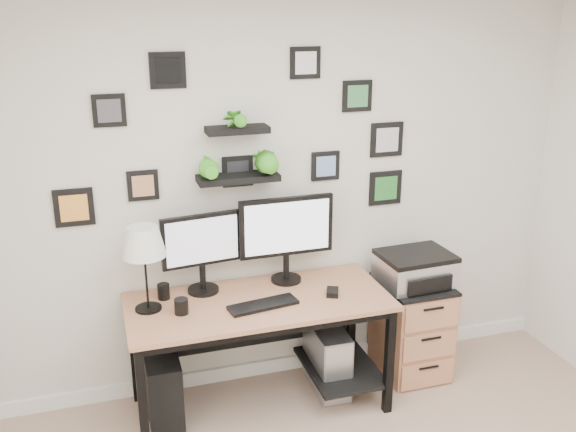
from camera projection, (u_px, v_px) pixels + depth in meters
name	position (u px, v px, depth m)	size (l,w,h in m)	color
room	(282.00, 364.00, 4.52)	(4.00, 4.00, 4.00)	tan
desk	(263.00, 315.00, 3.98)	(1.60, 0.70, 0.75)	tan
monitor_left	(202.00, 247.00, 3.92)	(0.50, 0.22, 0.51)	black
monitor_right	(286.00, 232.00, 4.06)	(0.61, 0.20, 0.57)	black
keyboard	(263.00, 305.00, 3.81)	(0.42, 0.13, 0.02)	black
mouse	(333.00, 292.00, 3.97)	(0.07, 0.11, 0.03)	black
table_lamp	(144.00, 244.00, 3.65)	(0.25, 0.25, 0.52)	black
mug	(181.00, 306.00, 3.72)	(0.08, 0.08, 0.09)	black
pen_cup	(164.00, 291.00, 3.90)	(0.07, 0.07, 0.10)	black
pc_tower_black	(163.00, 386.00, 3.95)	(0.20, 0.45, 0.45)	black
pc_tower_grey	(327.00, 358.00, 4.26)	(0.21, 0.46, 0.45)	gray
file_cabinet	(412.00, 327.00, 4.44)	(0.43, 0.53, 0.67)	tan
printer	(415.00, 268.00, 4.29)	(0.49, 0.40, 0.21)	silver
wall_decor	(246.00, 146.00, 3.89)	(2.24, 0.18, 1.06)	black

